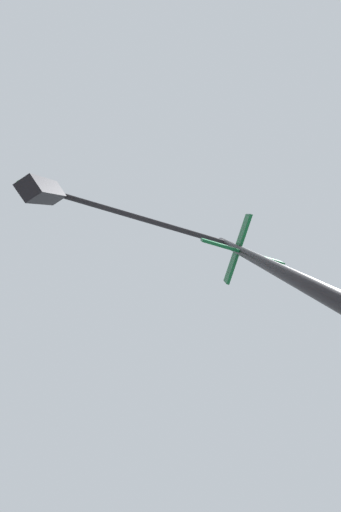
{
  "coord_description": "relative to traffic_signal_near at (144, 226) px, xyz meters",
  "views": [
    {
      "loc": [
        -6.75,
        -5.64,
        1.78
      ],
      "look_at": [
        -6.47,
        -6.09,
        5.05
      ],
      "focal_mm": 17.78,
      "sensor_mm": 36.0,
      "label": 1
    }
  ],
  "objects": [
    {
      "name": "traffic_signal_near",
      "position": [
        0.0,
        0.0,
        0.0
      ],
      "size": [
        2.54,
        2.79,
        6.45
      ],
      "color": "black",
      "rests_on": "ground_plane"
    }
  ]
}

